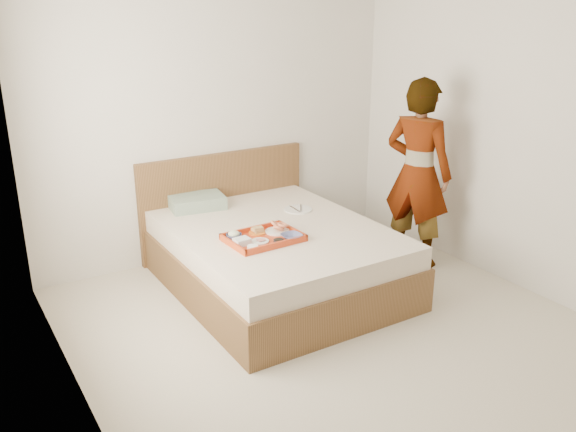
{
  "coord_description": "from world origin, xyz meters",
  "views": [
    {
      "loc": [
        -2.32,
        -2.94,
        2.25
      ],
      "look_at": [
        0.06,
        0.9,
        0.65
      ],
      "focal_mm": 37.63,
      "sensor_mm": 36.0,
      "label": 1
    }
  ],
  "objects_px": {
    "tray": "(263,237)",
    "bed": "(276,258)",
    "dinner_plate": "(298,209)",
    "person": "(418,174)"
  },
  "relations": [
    {
      "from": "tray",
      "to": "bed",
      "type": "bearing_deg",
      "value": 37.89
    },
    {
      "from": "tray",
      "to": "dinner_plate",
      "type": "relative_size",
      "value": 2.24
    },
    {
      "from": "tray",
      "to": "person",
      "type": "distance_m",
      "value": 1.57
    },
    {
      "from": "bed",
      "to": "tray",
      "type": "distance_m",
      "value": 0.42
    },
    {
      "from": "dinner_plate",
      "to": "person",
      "type": "height_order",
      "value": "person"
    },
    {
      "from": "bed",
      "to": "dinner_plate",
      "type": "height_order",
      "value": "dinner_plate"
    },
    {
      "from": "tray",
      "to": "person",
      "type": "bearing_deg",
      "value": -2.63
    },
    {
      "from": "bed",
      "to": "person",
      "type": "height_order",
      "value": "person"
    },
    {
      "from": "bed",
      "to": "dinner_plate",
      "type": "relative_size",
      "value": 8.09
    },
    {
      "from": "person",
      "to": "dinner_plate",
      "type": "bearing_deg",
      "value": 40.98
    }
  ]
}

